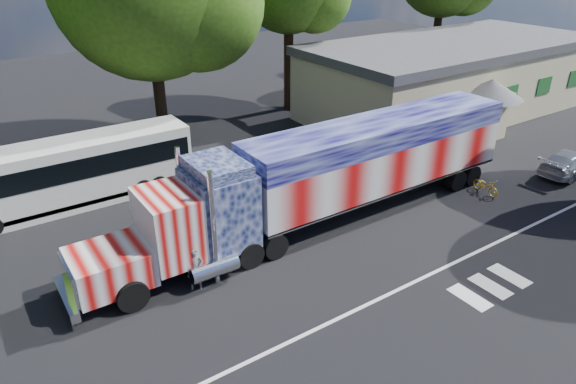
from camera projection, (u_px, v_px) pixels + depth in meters
ground at (329, 260)px, 21.02m from camera, size 100.00×100.00×0.00m
lane_markings at (428, 293)px, 19.08m from camera, size 30.00×2.67×0.01m
semi_truck at (334, 172)px, 23.03m from camera, size 21.87×3.45×4.66m
coach_bus at (77, 171)px, 24.95m from camera, size 11.07×2.58×3.22m
hall_building at (451, 77)px, 37.89m from camera, size 22.40×12.80×5.20m
parked_car at (570, 162)px, 28.53m from camera, size 4.63×2.15×1.31m
woman at (195, 269)px, 18.99m from camera, size 0.75×0.63×1.75m
bicycle at (486, 186)px, 26.35m from camera, size 0.75×1.66×0.84m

